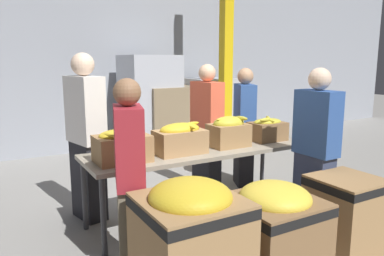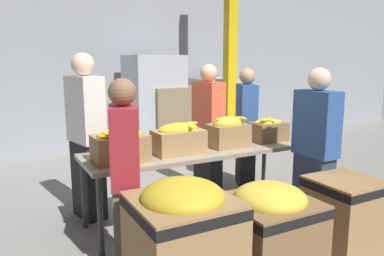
{
  "view_description": "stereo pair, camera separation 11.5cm",
  "coord_description": "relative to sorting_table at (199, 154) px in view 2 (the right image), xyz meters",
  "views": [
    {
      "loc": [
        -1.93,
        -3.2,
        1.64
      ],
      "look_at": [
        0.08,
        0.29,
        0.91
      ],
      "focal_mm": 35.0,
      "sensor_mm": 36.0,
      "label": 1
    },
    {
      "loc": [
        -1.83,
        -3.26,
        1.64
      ],
      "look_at": [
        0.08,
        0.29,
        0.91
      ],
      "focal_mm": 35.0,
      "sensor_mm": 36.0,
      "label": 2
    }
  ],
  "objects": [
    {
      "name": "ground_plane",
      "position": [
        0.0,
        0.0,
        -0.69
      ],
      "size": [
        30.0,
        30.0,
        0.0
      ],
      "primitive_type": "plane",
      "color": "gray"
    },
    {
      "name": "wall_back",
      "position": [
        0.0,
        3.56,
        1.31
      ],
      "size": [
        16.0,
        0.08,
        4.0
      ],
      "color": "#9399A3",
      "rests_on": "ground_plane"
    },
    {
      "name": "sorting_table",
      "position": [
        0.0,
        0.0,
        0.0
      ],
      "size": [
        2.35,
        0.75,
        0.75
      ],
      "color": "#9E937F",
      "rests_on": "ground_plane"
    },
    {
      "name": "banana_box_0",
      "position": [
        -0.86,
        -0.09,
        0.21
      ],
      "size": [
        0.47,
        0.33,
        0.3
      ],
      "color": "#A37A4C",
      "rests_on": "sorting_table"
    },
    {
      "name": "banana_box_1",
      "position": [
        -0.27,
        -0.08,
        0.2
      ],
      "size": [
        0.48,
        0.32,
        0.31
      ],
      "color": "tan",
      "rests_on": "sorting_table"
    },
    {
      "name": "banana_box_2",
      "position": [
        0.32,
        -0.06,
        0.21
      ],
      "size": [
        0.4,
        0.29,
        0.32
      ],
      "color": "#A37A4C",
      "rests_on": "sorting_table"
    },
    {
      "name": "banana_box_3",
      "position": [
        0.87,
        -0.04,
        0.18
      ],
      "size": [
        0.4,
        0.28,
        0.28
      ],
      "color": "olive",
      "rests_on": "sorting_table"
    },
    {
      "name": "volunteer_0",
      "position": [
        -1.0,
        -0.64,
        0.06
      ],
      "size": [
        0.31,
        0.45,
        1.52
      ],
      "rotation": [
        0.0,
        0.0,
        1.28
      ],
      "color": "#6B604C",
      "rests_on": "ground_plane"
    },
    {
      "name": "volunteer_1",
      "position": [
        0.53,
        0.71,
        0.1
      ],
      "size": [
        0.25,
        0.45,
        1.59
      ],
      "rotation": [
        0.0,
        0.0,
        -1.48
      ],
      "color": "black",
      "rests_on": "ground_plane"
    },
    {
      "name": "volunteer_2",
      "position": [
        1.06,
        0.63,
        0.07
      ],
      "size": [
        0.36,
        0.46,
        1.54
      ],
      "rotation": [
        0.0,
        0.0,
        -1.99
      ],
      "color": "black",
      "rests_on": "ground_plane"
    },
    {
      "name": "volunteer_3",
      "position": [
        0.84,
        -0.76,
        0.09
      ],
      "size": [
        0.22,
        0.43,
        1.57
      ],
      "rotation": [
        0.0,
        0.0,
        1.59
      ],
      "color": "#2D3856",
      "rests_on": "ground_plane"
    },
    {
      "name": "volunteer_4",
      "position": [
        -1.0,
        0.57,
        0.16
      ],
      "size": [
        0.33,
        0.5,
        1.72
      ],
      "rotation": [
        0.0,
        0.0,
        -1.34
      ],
      "color": "black",
      "rests_on": "ground_plane"
    },
    {
      "name": "donation_bin_0",
      "position": [
        -0.79,
        -1.2,
        -0.23
      ],
      "size": [
        0.65,
        0.65,
        0.88
      ],
      "color": "#A37A4C",
      "rests_on": "ground_plane"
    },
    {
      "name": "donation_bin_1",
      "position": [
        -0.06,
        -1.2,
        -0.31
      ],
      "size": [
        0.64,
        0.64,
        0.74
      ],
      "color": "olive",
      "rests_on": "ground_plane"
    },
    {
      "name": "donation_bin_2",
      "position": [
        0.76,
        -1.2,
        -0.34
      ],
      "size": [
        0.54,
        0.54,
        0.65
      ],
      "color": "#A37A4C",
      "rests_on": "ground_plane"
    },
    {
      "name": "support_pillar",
      "position": [
        1.83,
        2.18,
        1.31
      ],
      "size": [
        0.18,
        0.18,
        4.0
      ],
      "color": "yellow",
      "rests_on": "ground_plane"
    },
    {
      "name": "pallet_stack_0",
      "position": [
        1.93,
        2.87,
        -0.05
      ],
      "size": [
        0.95,
        0.95,
        1.3
      ],
      "color": "olive",
      "rests_on": "ground_plane"
    },
    {
      "name": "pallet_stack_1",
      "position": [
        0.68,
        2.82,
        0.16
      ],
      "size": [
        0.97,
        0.97,
        1.73
      ],
      "color": "olive",
      "rests_on": "ground_plane"
    },
    {
      "name": "pallet_stack_2",
      "position": [
        1.05,
        2.82,
        -0.11
      ],
      "size": [
        1.13,
        1.13,
        1.19
      ],
      "color": "olive",
      "rests_on": "ground_plane"
    }
  ]
}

